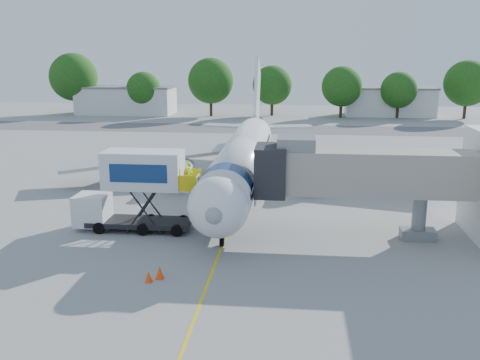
# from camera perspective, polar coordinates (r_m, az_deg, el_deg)

# --- Properties ---
(ground) EXTENTS (160.00, 160.00, 0.00)m
(ground) POSITION_cam_1_polar(r_m,az_deg,el_deg) (42.83, -0.23, -2.56)
(ground) COLOR gray
(ground) RESTS_ON ground
(guidance_line) EXTENTS (0.15, 70.00, 0.01)m
(guidance_line) POSITION_cam_1_polar(r_m,az_deg,el_deg) (42.83, -0.23, -2.56)
(guidance_line) COLOR yellow
(guidance_line) RESTS_ON ground
(taxiway_strip) EXTENTS (120.00, 10.00, 0.01)m
(taxiway_strip) POSITION_cam_1_polar(r_m,az_deg,el_deg) (83.86, 2.81, 5.46)
(taxiway_strip) COLOR #59595B
(taxiway_strip) RESTS_ON ground
(aircraft) EXTENTS (34.17, 37.73, 11.35)m
(aircraft) POSITION_cam_1_polar(r_m,az_deg,el_deg) (46.11, 0.31, 2.38)
(aircraft) COLOR white
(aircraft) RESTS_ON ground
(jet_bridge) EXTENTS (13.90, 3.20, 6.60)m
(jet_bridge) POSITION_cam_1_polar(r_m,az_deg,el_deg) (34.93, 11.68, 0.76)
(jet_bridge) COLOR #A39B8B
(jet_bridge) RESTS_ON ground
(catering_hiloader) EXTENTS (8.50, 2.44, 5.50)m
(catering_hiloader) POSITION_cam_1_polar(r_m,az_deg,el_deg) (36.69, -11.19, -1.15)
(catering_hiloader) COLOR black
(catering_hiloader) RESTS_ON ground
(ground_tug) EXTENTS (3.86, 2.60, 1.41)m
(ground_tug) POSITION_cam_1_polar(r_m,az_deg,el_deg) (28.16, -3.67, -9.88)
(ground_tug) COLOR silver
(ground_tug) RESTS_ON ground
(safety_cone_a) EXTENTS (0.47, 0.47, 0.74)m
(safety_cone_a) POSITION_cam_1_polar(r_m,az_deg,el_deg) (29.48, -8.56, -9.71)
(safety_cone_a) COLOR #FB480D
(safety_cone_a) RESTS_ON ground
(safety_cone_b) EXTENTS (0.39, 0.39, 0.63)m
(safety_cone_b) POSITION_cam_1_polar(r_m,az_deg,el_deg) (29.19, -9.72, -10.12)
(safety_cone_b) COLOR #FB480D
(safety_cone_b) RESTS_ON ground
(outbuilding_left) EXTENTS (18.40, 8.40, 5.30)m
(outbuilding_left) POSITION_cam_1_polar(r_m,az_deg,el_deg) (106.36, -12.03, 8.36)
(outbuilding_left) COLOR silver
(outbuilding_left) RESTS_ON ground
(outbuilding_right) EXTENTS (16.40, 7.40, 5.30)m
(outbuilding_right) POSITION_cam_1_polar(r_m,az_deg,el_deg) (104.81, 15.66, 8.08)
(outbuilding_right) COLOR silver
(outbuilding_right) RESTS_ON ground
(tree_a) EXTENTS (9.04, 9.04, 11.52)m
(tree_a) POSITION_cam_1_polar(r_m,az_deg,el_deg) (108.45, -17.34, 10.44)
(tree_a) COLOR #382314
(tree_a) RESTS_ON ground
(tree_b) EXTENTS (6.36, 6.36, 8.11)m
(tree_b) POSITION_cam_1_polar(r_m,az_deg,el_deg) (102.93, -10.25, 9.54)
(tree_b) COLOR #382314
(tree_b) RESTS_ON ground
(tree_c) EXTENTS (8.37, 8.37, 10.67)m
(tree_c) POSITION_cam_1_polar(r_m,az_deg,el_deg) (100.15, -3.14, 10.52)
(tree_c) COLOR #382314
(tree_c) RESTS_ON ground
(tree_d) EXTENTS (7.28, 7.28, 9.28)m
(tree_d) POSITION_cam_1_polar(r_m,az_deg,el_deg) (101.02, 3.46, 10.06)
(tree_d) COLOR #382314
(tree_d) RESTS_ON ground
(tree_e) EXTENTS (7.24, 7.24, 9.23)m
(tree_e) POSITION_cam_1_polar(r_m,az_deg,el_deg) (99.37, 10.81, 9.77)
(tree_e) COLOR #382314
(tree_e) RESTS_ON ground
(tree_f) EXTENTS (6.48, 6.48, 8.27)m
(tree_f) POSITION_cam_1_polar(r_m,az_deg,el_deg) (101.43, 16.57, 9.19)
(tree_f) COLOR #382314
(tree_f) RESTS_ON ground
(tree_g) EXTENTS (8.11, 8.11, 10.34)m
(tree_g) POSITION_cam_1_polar(r_m,az_deg,el_deg) (104.10, 23.08, 9.47)
(tree_g) COLOR #382314
(tree_g) RESTS_ON ground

